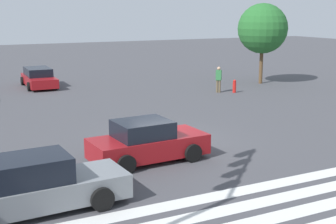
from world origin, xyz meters
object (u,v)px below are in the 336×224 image
at_px(car_1, 39,78).
at_px(car_3, 32,186).
at_px(traffic_signal_mast, 3,0).
at_px(pedestrian, 219,78).
at_px(fire_hydrant, 234,86).
at_px(car_2, 147,142).
at_px(tree_corner_a, 263,29).

bearing_deg(car_1, car_3, -10.79).
xyz_separation_m(traffic_signal_mast, pedestrian, (15.27, 16.03, -4.52)).
xyz_separation_m(car_1, pedestrian, (10.05, -7.61, 0.30)).
bearing_deg(traffic_signal_mast, car_1, 32.52).
relative_size(traffic_signal_mast, car_1, 1.59).
bearing_deg(fire_hydrant, car_1, 143.40).
bearing_deg(car_2, tree_corner_a, 37.86).
bearing_deg(car_1, tree_corner_a, 70.43).
bearing_deg(car_2, car_1, 87.23).
height_order(traffic_signal_mast, fire_hydrant, traffic_signal_mast).
distance_m(car_1, car_3, 21.57).
distance_m(car_2, tree_corner_a, 19.97).
height_order(car_1, tree_corner_a, tree_corner_a).
bearing_deg(pedestrian, car_3, -4.67).
distance_m(car_2, pedestrian, 14.83).
xyz_separation_m(tree_corner_a, fire_hydrant, (-4.01, -2.44, -3.56)).
bearing_deg(car_1, pedestrian, 54.13).
distance_m(traffic_signal_mast, car_1, 24.68).
distance_m(car_3, fire_hydrant, 20.17).
bearing_deg(car_1, traffic_signal_mast, -11.22).
distance_m(traffic_signal_mast, tree_corner_a, 27.05).
height_order(car_3, pedestrian, pedestrian).
distance_m(car_1, fire_hydrant, 13.64).
bearing_deg(fire_hydrant, traffic_signal_mast, -136.21).
distance_m(car_3, pedestrian, 19.84).
relative_size(car_3, fire_hydrant, 5.75).
relative_size(car_2, car_3, 0.86).
distance_m(pedestrian, fire_hydrant, 1.16).
bearing_deg(traffic_signal_mast, car_2, -0.71).
bearing_deg(traffic_signal_mast, car_3, 29.04).
distance_m(traffic_signal_mast, pedestrian, 22.60).
relative_size(traffic_signal_mast, car_3, 1.47).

